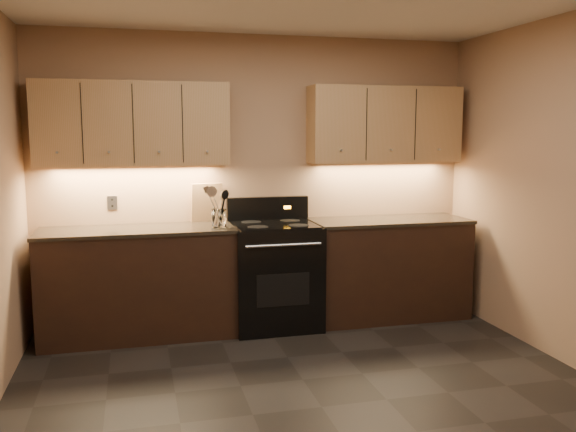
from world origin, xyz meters
name	(u,v)px	position (x,y,z in m)	size (l,w,h in m)	color
floor	(322,407)	(0.00, 0.00, 0.00)	(4.00, 4.00, 0.00)	black
wall_back	(258,179)	(0.00, 2.00, 1.30)	(4.00, 0.04, 2.60)	#A27F5F
counter_left	(139,282)	(-1.10, 1.70, 0.47)	(1.62, 0.62, 0.93)	black
counter_right	(388,268)	(1.18, 1.70, 0.47)	(1.46, 0.62, 0.93)	black
stove	(274,274)	(0.08, 1.68, 0.48)	(0.76, 0.68, 1.14)	black
upper_cab_left	(133,124)	(-1.10, 1.85, 1.80)	(1.60, 0.30, 0.70)	tan
upper_cab_right	(385,125)	(1.18, 1.85, 1.80)	(1.44, 0.30, 0.70)	tan
outlet_plate	(112,203)	(-1.30, 1.99, 1.12)	(0.09, 0.01, 0.12)	#B2B5BA
utensil_crock	(219,219)	(-0.42, 1.60, 1.00)	(0.15, 0.15, 0.16)	white
cutting_board	(207,202)	(-0.48, 1.96, 1.10)	(0.28, 0.02, 0.35)	tan
wooden_spoon	(215,208)	(-0.46, 1.59, 1.09)	(0.06, 0.06, 0.30)	tan
black_spoon	(219,206)	(-0.42, 1.63, 1.11)	(0.06, 0.06, 0.32)	black
steel_spatula	(221,204)	(-0.40, 1.60, 1.13)	(0.08, 0.08, 0.37)	silver
steel_skimmer	(224,206)	(-0.38, 1.58, 1.11)	(0.09, 0.09, 0.33)	silver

